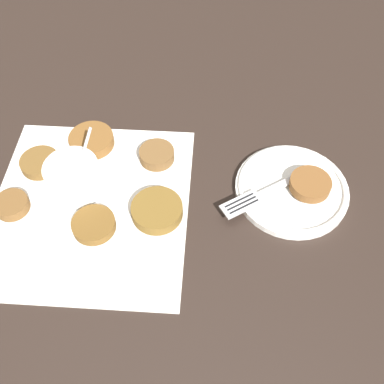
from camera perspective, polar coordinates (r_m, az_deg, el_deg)
ground_plane at (r=0.78m, az=-13.83°, el=-0.87°), size 4.00×4.00×0.00m
napkin at (r=0.76m, az=-12.74°, el=-1.69°), size 0.39×0.37×0.00m
sauce_bowl at (r=0.77m, az=-14.75°, el=1.73°), size 0.10×0.09×0.11m
fritter_0 at (r=0.84m, az=-12.64°, el=6.42°), size 0.08×0.08×0.02m
fritter_1 at (r=0.73m, az=-4.47°, el=-2.34°), size 0.08×0.08×0.02m
fritter_2 at (r=0.79m, az=-21.94°, el=-1.53°), size 0.06×0.06×0.02m
fritter_3 at (r=0.80m, az=-4.49°, el=4.73°), size 0.06×0.06×0.02m
fritter_4 at (r=0.73m, az=-12.37°, el=-4.08°), size 0.07×0.07×0.02m
fritter_5 at (r=0.83m, az=-18.73°, el=3.55°), size 0.07×0.07×0.02m
serving_plate at (r=0.77m, az=12.55°, el=0.41°), size 0.19×0.19×0.02m
fritter_on_plate at (r=0.77m, az=14.78°, el=0.97°), size 0.07×0.07×0.02m
fork at (r=0.74m, az=8.59°, el=-0.42°), size 0.13×0.15×0.00m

